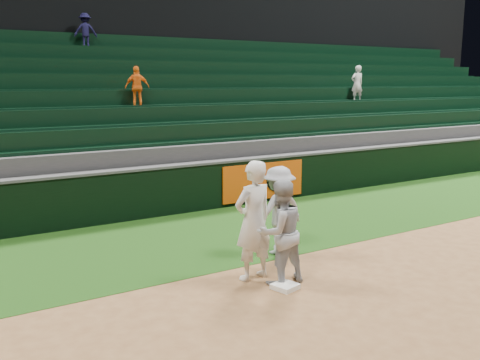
% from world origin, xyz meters
% --- Properties ---
extents(ground, '(70.00, 70.00, 0.00)m').
position_xyz_m(ground, '(0.00, 0.00, 0.00)').
color(ground, brown).
rests_on(ground, ground).
extents(foul_grass, '(36.00, 4.20, 0.01)m').
position_xyz_m(foul_grass, '(0.00, 3.00, 0.00)').
color(foul_grass, '#15380E').
rests_on(foul_grass, ground).
extents(upper_deck, '(40.00, 12.00, 12.00)m').
position_xyz_m(upper_deck, '(0.00, 17.45, 6.00)').
color(upper_deck, black).
rests_on(upper_deck, ground).
extents(first_base, '(0.44, 0.44, 0.08)m').
position_xyz_m(first_base, '(-0.23, -0.33, 0.04)').
color(first_base, white).
rests_on(first_base, ground).
extents(first_baseman, '(0.79, 0.57, 2.03)m').
position_xyz_m(first_baseman, '(-0.42, 0.33, 1.01)').
color(first_baseman, white).
rests_on(first_baseman, ground).
extents(baserunner, '(0.86, 0.67, 1.74)m').
position_xyz_m(baserunner, '(-0.15, -0.06, 0.87)').
color(baserunner, '#A0A3AB').
rests_on(baserunner, ground).
extents(base_coach, '(1.15, 0.71, 1.71)m').
position_xyz_m(base_coach, '(0.73, 1.20, 0.86)').
color(base_coach, '#9D9FAA').
rests_on(base_coach, foul_grass).
extents(field_wall, '(36.00, 0.45, 1.25)m').
position_xyz_m(field_wall, '(0.03, 5.20, 0.63)').
color(field_wall, black).
rests_on(field_wall, ground).
extents(stadium_seating, '(36.00, 5.95, 5.46)m').
position_xyz_m(stadium_seating, '(-0.00, 8.97, 1.70)').
color(stadium_seating, '#323335').
rests_on(stadium_seating, ground).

